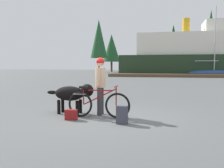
% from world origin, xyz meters
% --- Properties ---
extents(ground_plane, '(160.00, 160.00, 0.00)m').
position_xyz_m(ground_plane, '(0.00, 0.00, 0.00)').
color(ground_plane, '#595B5B').
extents(bicycle, '(1.82, 0.44, 0.91)m').
position_xyz_m(bicycle, '(-0.17, -0.04, 0.39)').
color(bicycle, black).
rests_on(bicycle, ground_plane).
extents(person_cyclist, '(0.32, 0.53, 1.72)m').
position_xyz_m(person_cyclist, '(-0.21, 0.37, 1.04)').
color(person_cyclist, '#333338').
rests_on(person_cyclist, ground_plane).
extents(dog, '(1.50, 0.52, 0.92)m').
position_xyz_m(dog, '(-1.09, 0.35, 0.62)').
color(dog, black).
rests_on(dog, ground_plane).
extents(backpack, '(0.28, 0.20, 0.46)m').
position_xyz_m(backpack, '(0.63, -0.64, 0.23)').
color(backpack, '#3F3F4C').
rests_on(backpack, ground_plane).
extents(handbag_pannier, '(0.34, 0.22, 0.28)m').
position_xyz_m(handbag_pannier, '(-0.81, -0.48, 0.14)').
color(handbag_pannier, maroon).
rests_on(handbag_pannier, ground_plane).
extents(dock_pier, '(16.19, 2.82, 0.40)m').
position_xyz_m(dock_pier, '(2.11, 26.59, 0.20)').
color(dock_pier, brown).
rests_on(dock_pier, ground_plane).
extents(ferry_boat, '(25.10, 8.73, 8.58)m').
position_xyz_m(ferry_boat, '(7.39, 33.00, 3.00)').
color(ferry_boat, '#1E331E').
rests_on(ferry_boat, ground_plane).
extents(sailboat_moored, '(6.56, 1.84, 9.20)m').
position_xyz_m(sailboat_moored, '(7.64, 28.31, 0.52)').
color(sailboat_moored, navy).
rests_on(sailboat_moored, ground_plane).
extents(pine_tree_far_left, '(3.61, 3.61, 11.20)m').
position_xyz_m(pine_tree_far_left, '(-12.77, 44.84, 7.14)').
color(pine_tree_far_left, '#4C331E').
rests_on(pine_tree_far_left, ground_plane).
extents(pine_tree_center, '(3.39, 3.39, 10.06)m').
position_xyz_m(pine_tree_center, '(2.66, 48.16, 6.21)').
color(pine_tree_center, '#4C331E').
rests_on(pine_tree_center, ground_plane).
extents(pine_tree_far_right, '(3.13, 3.13, 12.52)m').
position_xyz_m(pine_tree_far_right, '(9.90, 47.01, 7.98)').
color(pine_tree_far_right, '#4C331E').
rests_on(pine_tree_far_right, ground_plane).
extents(pine_tree_mid_back, '(4.12, 4.12, 9.01)m').
position_xyz_m(pine_tree_mid_back, '(-11.74, 52.46, 5.70)').
color(pine_tree_mid_back, '#4C331E').
rests_on(pine_tree_mid_back, ground_plane).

